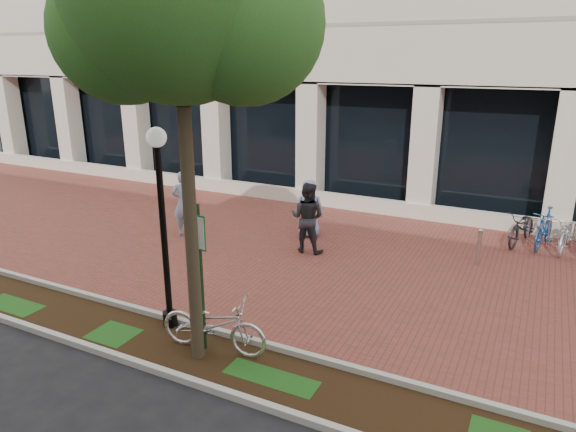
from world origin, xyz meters
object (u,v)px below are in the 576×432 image
at_px(lamppost, 163,219).
at_px(bollard, 479,247).
at_px(parking_sign, 200,261).
at_px(pedestrian_left, 184,204).
at_px(pedestrian_mid, 307,218).
at_px(locked_bicycle, 214,324).
at_px(street_tree, 182,4).
at_px(bike_rack_cluster, 567,232).
at_px(pedestrian_right, 309,209).

distance_m(lamppost, bollard, 7.92).
bearing_deg(parking_sign, lamppost, 167.09).
bearing_deg(pedestrian_left, pedestrian_mid, 162.31).
bearing_deg(lamppost, pedestrian_mid, 81.64).
distance_m(locked_bicycle, pedestrian_mid, 5.26).
relative_size(pedestrian_left, bollard, 2.02).
distance_m(parking_sign, locked_bicycle, 1.20).
bearing_deg(lamppost, bollard, 50.05).
relative_size(street_tree, pedestrian_left, 3.92).
xyz_separation_m(parking_sign, lamppost, (-1.09, 0.40, 0.49)).
relative_size(pedestrian_mid, bike_rack_cluster, 0.61).
bearing_deg(pedestrian_left, parking_sign, 106.17).
height_order(parking_sign, street_tree, street_tree).
height_order(parking_sign, pedestrian_left, parking_sign).
xyz_separation_m(parking_sign, bike_rack_cluster, (5.86, 8.48, -1.20)).
bearing_deg(street_tree, pedestrian_right, 98.01).
height_order(street_tree, locked_bicycle, street_tree).
xyz_separation_m(lamppost, pedestrian_mid, (0.71, 4.86, -1.24)).
relative_size(street_tree, pedestrian_right, 4.51).
bearing_deg(bike_rack_cluster, pedestrian_right, -153.55).
distance_m(street_tree, pedestrian_right, 8.29).
xyz_separation_m(locked_bicycle, bollard, (3.69, 6.27, -0.04)).
distance_m(locked_bicycle, bollard, 7.27).
xyz_separation_m(parking_sign, pedestrian_right, (-0.83, 6.39, -0.86)).
distance_m(pedestrian_left, bollard, 8.12).
bearing_deg(lamppost, locked_bicycle, -15.13).
height_order(lamppost, street_tree, street_tree).
xyz_separation_m(locked_bicycle, pedestrian_right, (-1.02, 6.34, 0.32)).
xyz_separation_m(street_tree, pedestrian_left, (-4.20, 5.06, -4.79)).
bearing_deg(bollard, pedestrian_mid, -165.95).
bearing_deg(bollard, street_tree, -119.97).
relative_size(locked_bicycle, pedestrian_mid, 1.05).
bearing_deg(pedestrian_left, locked_bicycle, 107.74).
height_order(street_tree, bollard, street_tree).
height_order(parking_sign, bike_rack_cluster, parking_sign).
xyz_separation_m(pedestrian_left, bike_rack_cluster, (9.96, 3.64, -0.47)).
bearing_deg(pedestrian_mid, parking_sign, 90.75).
distance_m(lamppost, bike_rack_cluster, 10.79).
height_order(parking_sign, bollard, parking_sign).
xyz_separation_m(parking_sign, locked_bicycle, (0.19, 0.05, -1.18)).
bearing_deg(pedestrian_mid, lamppost, 78.32).
distance_m(street_tree, locked_bicycle, 5.25).
bearing_deg(bike_rack_cluster, parking_sign, -115.55).
height_order(locked_bicycle, pedestrian_mid, pedestrian_mid).
xyz_separation_m(street_tree, pedestrian_mid, (-0.47, 5.48, -4.81)).
bearing_deg(pedestrian_right, bollard, 152.70).
distance_m(street_tree, bollard, 9.21).
bearing_deg(pedestrian_right, parking_sign, 70.92).
distance_m(pedestrian_mid, bike_rack_cluster, 7.03).
height_order(pedestrian_right, bollard, pedestrian_right).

